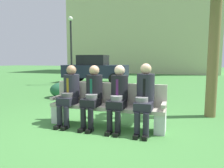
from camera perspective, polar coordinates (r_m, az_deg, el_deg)
name	(u,v)px	position (r m, az deg, el deg)	size (l,w,h in m)	color
ground_plane	(99,129)	(4.18, -3.55, -12.56)	(80.00, 80.00, 0.00)	#3E7938
park_bench	(107,105)	(4.29, -1.44, -5.97)	(2.41, 0.44, 0.90)	#B7AD9E
seated_man_leftmost	(70,92)	(4.45, -11.80, -2.11)	(0.34, 0.72, 1.27)	#23232D
seated_man_centerleft	(93,93)	(4.21, -5.45, -2.49)	(0.34, 0.72, 1.27)	black
seated_man_centerright	(118,94)	(4.02, 1.73, -2.83)	(0.34, 0.72, 1.28)	black
seated_man_rightmost	(145,95)	(3.90, 9.10, -2.93)	(0.34, 0.72, 1.32)	#23232D
shrub_near_bench	(62,90)	(7.77, -13.75, -1.61)	(0.90, 0.83, 0.56)	#215837
shrub_mid_lawn	(109,99)	(5.89, -0.92, -4.09)	(0.88, 0.81, 0.55)	#246F28
parked_car_near	(95,69)	(12.63, -4.77, 4.22)	(4.01, 1.96, 1.68)	#1E2338
street_lamp	(71,44)	(11.62, -11.38, 11.01)	(0.24, 0.24, 3.74)	black
building_backdrop	(142,30)	(24.75, 8.46, 14.67)	(16.53, 7.61, 9.63)	#BBC18D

